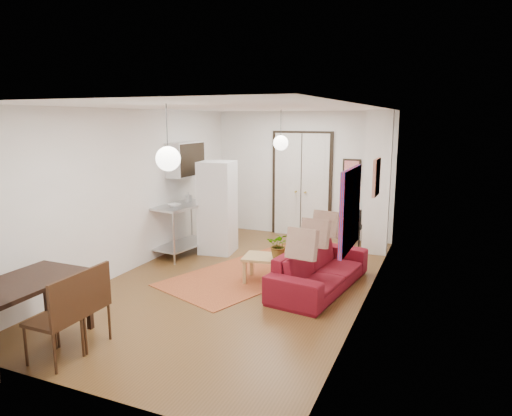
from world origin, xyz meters
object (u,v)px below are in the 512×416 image
at_px(dining_table, 20,289).
at_px(black_side_chair, 355,223).
at_px(coffee_table, 273,260).
at_px(kitchen_counter, 183,221).
at_px(dining_chair_far, 59,309).
at_px(fridge, 218,207).
at_px(sofa, 320,269).
at_px(dining_chair_near, 88,295).

height_order(dining_table, black_side_chair, dining_table).
height_order(coffee_table, dining_table, dining_table).
height_order(coffee_table, kitchen_counter, kitchen_counter).
relative_size(dining_table, dining_chair_far, 1.46).
bearing_deg(dining_table, dining_chair_far, -0.25).
bearing_deg(fridge, dining_chair_far, -93.96).
bearing_deg(kitchen_counter, dining_table, -77.85).
height_order(sofa, dining_chair_near, dining_chair_near).
bearing_deg(black_side_chair, fridge, 37.98).
bearing_deg(black_side_chair, dining_chair_far, 73.44).
relative_size(dining_chair_far, black_side_chair, 1.25).
bearing_deg(black_side_chair, sofa, 92.77).
bearing_deg(black_side_chair, kitchen_counter, 37.82).
height_order(sofa, dining_chair_far, dining_chair_far).
height_order(dining_table, dining_chair_near, dining_chair_near).
xyz_separation_m(sofa, dining_chair_far, (-2.18, -3.30, 0.26)).
distance_m(sofa, dining_chair_far, 3.96).
distance_m(sofa, kitchen_counter, 3.20).
xyz_separation_m(sofa, kitchen_counter, (-3.07, 0.80, 0.36)).
relative_size(coffee_table, dining_chair_near, 1.04).
distance_m(fridge, dining_chair_far, 4.53).
height_order(sofa, kitchen_counter, kitchen_counter).
bearing_deg(dining_table, kitchen_counter, 94.15).
bearing_deg(sofa, dining_chair_far, 154.59).
relative_size(coffee_table, dining_table, 0.71).
relative_size(kitchen_counter, dining_chair_far, 1.40).
height_order(coffee_table, fridge, fridge).
height_order(sofa, black_side_chair, black_side_chair).
xyz_separation_m(dining_table, dining_chair_near, (0.60, 0.45, -0.14)).
relative_size(kitchen_counter, dining_chair_near, 1.40).
bearing_deg(dining_chair_far, fridge, -175.95).
bearing_deg(sofa, coffee_table, 99.82).
distance_m(sofa, dining_table, 4.33).
bearing_deg(dining_table, sofa, 49.91).
relative_size(dining_chair_near, black_side_chair, 1.25).
xyz_separation_m(sofa, fridge, (-2.50, 1.20, 0.61)).
distance_m(coffee_table, dining_chair_far, 3.56).
bearing_deg(kitchen_counter, dining_chair_near, -68.17).
bearing_deg(sofa, kitchen_counter, 83.44).
xyz_separation_m(dining_table, black_side_chair, (2.76, 6.27, -0.26)).
distance_m(kitchen_counter, dining_table, 4.11).
bearing_deg(sofa, dining_chair_near, 150.57).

